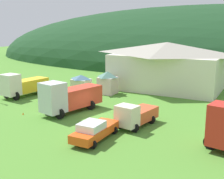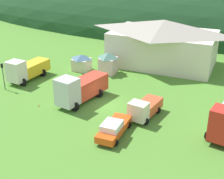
# 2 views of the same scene
# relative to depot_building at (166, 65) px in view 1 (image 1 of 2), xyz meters

# --- Properties ---
(ground_plane) EXTENTS (200.00, 200.00, 0.00)m
(ground_plane) POSITION_rel_depot_building_xyz_m (-2.11, -16.76, -3.65)
(ground_plane) COLOR #4C842D
(forested_hill_backdrop) EXTENTS (137.02, 60.00, 30.05)m
(forested_hill_backdrop) POSITION_rel_depot_building_xyz_m (-2.11, 38.92, -3.65)
(forested_hill_backdrop) COLOR #193D1E
(forested_hill_backdrop) RESTS_ON ground
(depot_building) EXTENTS (16.94, 10.41, 7.09)m
(depot_building) POSITION_rel_depot_building_xyz_m (0.00, 0.00, 0.00)
(depot_building) COLOR silver
(depot_building) RESTS_ON ground
(play_shed_cream) EXTENTS (2.62, 2.35, 2.44)m
(play_shed_cream) POSITION_rel_depot_building_xyz_m (-10.40, -7.51, -2.39)
(play_shed_cream) COLOR beige
(play_shed_cream) RESTS_ON ground
(play_shed_pink) EXTENTS (2.43, 2.54, 3.20)m
(play_shed_pink) POSITION_rel_depot_building_xyz_m (-6.19, -7.05, -2.00)
(play_shed_pink) COLOR beige
(play_shed_pink) RESTS_ON ground
(heavy_rig_striped) EXTENTS (3.36, 6.86, 3.30)m
(heavy_rig_striped) POSITION_rel_depot_building_xyz_m (-15.52, -14.02, -2.06)
(heavy_rig_striped) COLOR silver
(heavy_rig_striped) RESTS_ON ground
(tow_truck_silver) EXTENTS (3.95, 7.71, 3.68)m
(tow_truck_silver) POSITION_rel_depot_building_xyz_m (-5.31, -17.22, -1.86)
(tow_truck_silver) COLOR silver
(tow_truck_silver) RESTS_ON ground
(light_truck_cream) EXTENTS (2.86, 5.21, 2.33)m
(light_truck_cream) POSITION_rel_depot_building_xyz_m (2.90, -17.92, -2.52)
(light_truck_cream) COLOR beige
(light_truck_cream) RESTS_ON ground
(service_pickup_orange) EXTENTS (2.35, 5.27, 1.66)m
(service_pickup_orange) POSITION_rel_depot_building_xyz_m (1.31, -22.60, -2.82)
(service_pickup_orange) COLOR #EA4F17
(service_pickup_orange) RESTS_ON ground
(traffic_cone_near_pickup) EXTENTS (0.36, 0.36, 0.49)m
(traffic_cone_near_pickup) POSITION_rel_depot_building_xyz_m (-9.24, -20.24, -3.65)
(traffic_cone_near_pickup) COLOR orange
(traffic_cone_near_pickup) RESTS_ON ground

